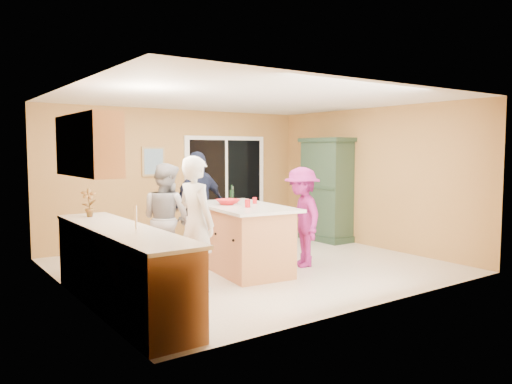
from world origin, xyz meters
TOP-DOWN VIEW (x-y plane):
  - floor at (0.00, 0.00)m, footprint 5.50×5.50m
  - ceiling at (0.00, 0.00)m, footprint 5.50×5.00m
  - wall_back at (0.00, 2.50)m, footprint 5.50×0.10m
  - wall_front at (0.00, -2.50)m, footprint 5.50×0.10m
  - wall_left at (-2.75, 0.00)m, footprint 0.10×5.00m
  - wall_right at (2.75, 0.00)m, footprint 0.10×5.00m
  - left_cabinet_run at (-2.45, -1.05)m, footprint 0.65×3.05m
  - upper_cabinets at (-2.58, -0.20)m, footprint 0.35×1.60m
  - sliding_door at (1.05, 2.46)m, footprint 1.90×0.07m
  - framed_picture at (-0.55, 2.48)m, footprint 0.46×0.04m
  - kitchen_island at (-0.30, -0.18)m, footprint 1.25×2.00m
  - green_hutch at (2.49, 0.96)m, footprint 0.59×1.12m
  - woman_white at (-1.35, -0.68)m, footprint 0.49×0.68m
  - woman_grey at (-1.32, 0.30)m, footprint 0.87×0.96m
  - woman_navy at (-0.40, 0.98)m, footprint 1.12×0.66m
  - woman_magenta at (0.62, -0.47)m, footprint 0.85×1.13m
  - serving_bowl at (-0.44, -0.01)m, footprint 0.38×0.38m
  - tulip_vase at (-2.45, 0.23)m, footprint 0.23×0.19m
  - tumbler_near at (-0.41, -0.48)m, footprint 0.10×0.10m
  - tumbler_far at (-0.03, -0.12)m, footprint 0.07×0.07m
  - wine_bottle at (-0.28, 0.15)m, footprint 0.07×0.07m
  - white_plate at (-0.37, 0.02)m, footprint 0.32×0.32m

SIDE VIEW (x-z plane):
  - floor at x=0.00m, z-range 0.00..0.00m
  - left_cabinet_run at x=-2.45m, z-range -0.16..1.08m
  - kitchen_island at x=-0.30m, z-range -0.03..0.97m
  - woman_magenta at x=0.62m, z-range 0.00..1.55m
  - woman_grey at x=-1.32m, z-range 0.00..1.63m
  - woman_white at x=-1.35m, z-range 0.00..1.74m
  - woman_navy at x=-0.40m, z-range 0.00..1.79m
  - green_hutch at x=2.49m, z-range -0.03..2.03m
  - white_plate at x=-0.37m, z-range 1.00..1.01m
  - serving_bowl at x=-0.44m, z-range 1.00..1.08m
  - tumbler_far at x=-0.03m, z-range 1.00..1.09m
  - sliding_door at x=1.05m, z-range 0.00..2.10m
  - tumbler_near at x=-0.41m, z-range 1.00..1.11m
  - wine_bottle at x=-0.28m, z-range 0.96..1.25m
  - tulip_vase at x=-2.45m, z-range 0.94..1.32m
  - wall_back at x=0.00m, z-range 0.00..2.60m
  - wall_front at x=0.00m, z-range 0.00..2.60m
  - wall_left at x=-2.75m, z-range 0.00..2.60m
  - wall_right at x=2.75m, z-range 0.00..2.60m
  - framed_picture at x=-0.55m, z-range 1.32..1.88m
  - upper_cabinets at x=-2.58m, z-range 1.50..2.25m
  - ceiling at x=0.00m, z-range 2.55..2.65m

